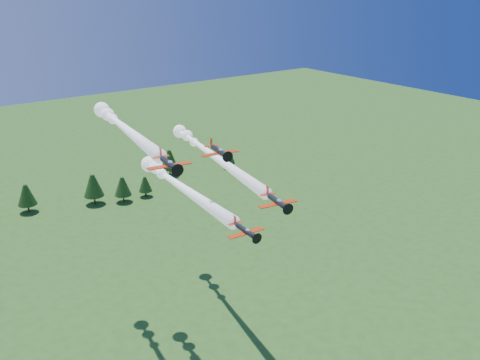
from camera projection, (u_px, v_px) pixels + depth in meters
plane_lead at (177, 184)px, 112.62m from camera, size 8.16×47.10×3.70m
plane_left at (122, 126)px, 114.82m from camera, size 12.49×50.39×3.70m
plane_right at (209, 153)px, 131.30m from camera, size 16.48×61.33×3.70m
plane_slot at (219, 151)px, 101.98m from camera, size 7.63×8.35×2.66m
treeline at (24, 197)px, 189.69m from camera, size 165.58×22.04×11.68m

